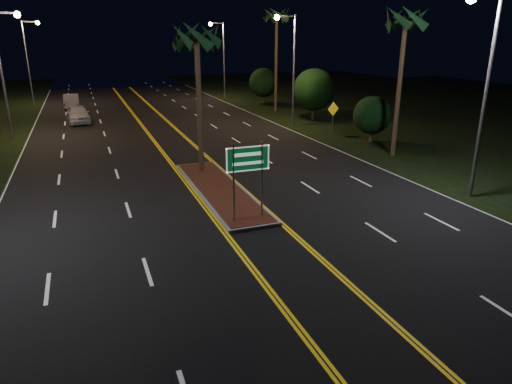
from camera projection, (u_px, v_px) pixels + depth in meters
name	position (u px, v px, depth m)	size (l,w,h in m)	color
ground	(274.00, 250.00, 16.37)	(120.00, 120.00, 0.00)	black
grass_right	(442.00, 109.00, 48.56)	(40.00, 110.00, 0.01)	black
median_island	(219.00, 190.00, 22.54)	(2.25, 10.25, 0.17)	gray
highway_sign	(248.00, 166.00, 18.08)	(1.80, 0.08, 3.20)	gray
streetlight_left_mid	(5.00, 61.00, 32.25)	(1.91, 0.44, 9.00)	gray
streetlight_left_far	(30.00, 53.00, 49.96)	(1.91, 0.44, 9.00)	gray
streetlight_right_near	(482.00, 76.00, 19.88)	(1.91, 0.44, 9.00)	gray
streetlight_right_mid	(290.00, 58.00, 37.59)	(1.91, 0.44, 9.00)	gray
streetlight_right_far	(221.00, 51.00, 55.31)	(1.91, 0.44, 9.00)	gray
palm_median	(196.00, 37.00, 23.33)	(2.40, 2.40, 8.30)	#382819
palm_right_near	(406.00, 20.00, 26.78)	(2.40, 2.40, 9.30)	#382819
palm_right_far	(277.00, 17.00, 44.29)	(2.40, 2.40, 10.30)	#382819
shrub_near	(372.00, 115.00, 32.67)	(2.70, 2.70, 3.30)	#382819
shrub_mid	(314.00, 90.00, 41.44)	(3.78, 3.78, 4.62)	#382819
shrub_far	(263.00, 83.00, 52.13)	(3.24, 3.24, 3.96)	#382819
car_near	(78.00, 112.00, 40.51)	(2.35, 5.48, 1.83)	silver
car_far	(71.00, 100.00, 49.10)	(2.17, 5.06, 1.69)	#AAAEB4
warning_sign	(333.00, 113.00, 35.33)	(1.05, 0.23, 2.53)	gray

